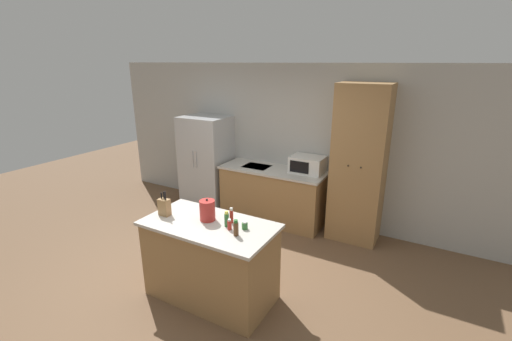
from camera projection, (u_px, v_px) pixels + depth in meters
name	position (u px, v px, depth m)	size (l,w,h in m)	color
ground_plane	(207.00, 281.00, 4.27)	(14.00, 14.00, 0.00)	brown
wall_back	(287.00, 143.00, 5.81)	(7.20, 0.06, 2.60)	#B2B2AD
refrigerator	(207.00, 162.00, 6.33)	(0.85, 0.68, 1.68)	#B7BABC
back_counter	(273.00, 194.00, 5.81)	(1.78, 0.68, 0.92)	#9E7547
pantry_cabinet	(359.00, 165.00, 5.00)	(0.74, 0.55, 2.34)	#9E7547
kitchen_island	(211.00, 260.00, 3.87)	(1.47, 0.78, 0.93)	#9E7547
microwave	(308.00, 164.00, 5.46)	(0.52, 0.40, 0.26)	white
knife_block	(164.00, 207.00, 3.90)	(0.13, 0.08, 0.30)	#9E7547
spice_bottle_tall_dark	(236.00, 228.00, 3.45)	(0.05, 0.05, 0.17)	#563319
spice_bottle_short_red	(227.00, 219.00, 3.64)	(0.05, 0.05, 0.17)	#337033
spice_bottle_amber_oil	(229.00, 225.00, 3.58)	(0.05, 0.05, 0.12)	#B2281E
spice_bottle_green_herb	(231.00, 216.00, 3.72)	(0.04, 0.04, 0.18)	#B2281E
spice_bottle_pale_salt	(245.00, 226.00, 3.59)	(0.06, 0.06, 0.08)	#337033
kettle	(207.00, 210.00, 3.77)	(0.17, 0.17, 0.25)	#B72D28
fire_extinguisher	(184.00, 189.00, 6.83)	(0.13, 0.13, 0.41)	red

